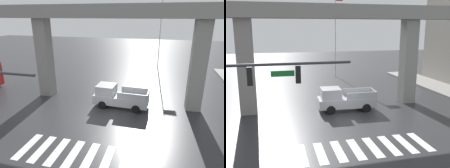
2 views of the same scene
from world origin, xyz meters
The scene contains 6 objects.
ground_plane centered at (0.00, 0.00, 0.00)m, with size 120.00×120.00×0.00m, color #2D2D30.
crosswalk_stripes centered at (0.00, -4.63, 0.01)m, with size 8.25×2.80×0.01m.
elevated_overpass centered at (0.00, 4.14, 7.84)m, with size 48.53×2.21×9.24m.
pickup_truck centered at (0.65, 2.92, 0.99)m, with size 5.18×2.25×2.08m.
traffic_signal_mast centered at (-6.14, -6.22, 4.39)m, with size 6.49×0.32×6.20m.
flagpole centered at (3.87, 19.36, 6.80)m, with size 1.16×0.12×11.93m.
Camera 2 is at (-5.06, -18.43, 7.26)m, focal length 41.18 mm.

